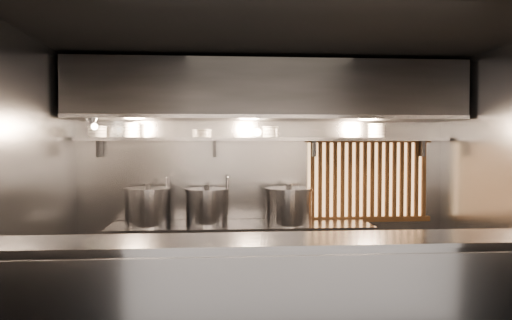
{
  "coord_description": "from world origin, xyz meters",
  "views": [
    {
      "loc": [
        -0.58,
        -4.59,
        1.84
      ],
      "look_at": [
        -0.17,
        0.55,
        1.66
      ],
      "focal_mm": 35.0,
      "sensor_mm": 36.0,
      "label": 1
    }
  ],
  "objects": [
    {
      "name": "bowl_stack_4",
      "position": [
        1.36,
        1.32,
        1.98
      ],
      "size": [
        0.22,
        0.22,
        0.17
      ],
      "color": "white",
      "rests_on": "bowl_shelf"
    },
    {
      "name": "wall_left",
      "position": [
        -2.25,
        0.0,
        1.4
      ],
      "size": [
        0.0,
        3.0,
        3.0
      ],
      "primitive_type": "plane",
      "rotation": [
        1.57,
        0.0,
        1.57
      ],
      "color": "gray",
      "rests_on": "floor"
    },
    {
      "name": "ceiling",
      "position": [
        0.0,
        0.0,
        2.8
      ],
      "size": [
        4.5,
        4.5,
        0.0
      ],
      "primitive_type": "plane",
      "rotation": [
        3.14,
        0.0,
        0.0
      ],
      "color": "black",
      "rests_on": "wall_back"
    },
    {
      "name": "heat_lamp",
      "position": [
        -1.9,
        0.85,
        2.07
      ],
      "size": [
        0.25,
        0.35,
        0.2
      ],
      "color": "gray",
      "rests_on": "exhaust_hood"
    },
    {
      "name": "exhaust_hood",
      "position": [
        0.0,
        1.1,
        2.42
      ],
      "size": [
        4.4,
        0.81,
        0.65
      ],
      "color": "#2D2D30",
      "rests_on": "ceiling"
    },
    {
      "name": "stock_pot_left",
      "position": [
        -1.35,
        1.11,
        1.12
      ],
      "size": [
        0.7,
        0.7,
        0.47
      ],
      "rotation": [
        0.0,
        0.0,
        0.39
      ],
      "color": "gray",
      "rests_on": "cooking_bench"
    },
    {
      "name": "wall_right",
      "position": [
        2.25,
        0.0,
        1.4
      ],
      "size": [
        0.0,
        3.0,
        3.0
      ],
      "primitive_type": "plane",
      "rotation": [
        1.57,
        0.0,
        -1.57
      ],
      "color": "gray",
      "rests_on": "floor"
    },
    {
      "name": "wall_back",
      "position": [
        0.0,
        1.5,
        1.4
      ],
      "size": [
        4.5,
        0.0,
        4.5
      ],
      "primitive_type": "plane",
      "rotation": [
        1.57,
        0.0,
        0.0
      ],
      "color": "gray",
      "rests_on": "floor"
    },
    {
      "name": "bowl_stack_1",
      "position": [
        -1.56,
        1.32,
        1.98
      ],
      "size": [
        0.2,
        0.2,
        0.17
      ],
      "color": "white",
      "rests_on": "bowl_shelf"
    },
    {
      "name": "cooking_bench",
      "position": [
        -0.3,
        1.13,
        0.45
      ],
      "size": [
        3.0,
        0.7,
        0.9
      ],
      "primitive_type": "cube",
      "color": "gray",
      "rests_on": "floor"
    },
    {
      "name": "bowl_stack_2",
      "position": [
        -0.75,
        1.32,
        1.95
      ],
      "size": [
        0.23,
        0.23,
        0.09
      ],
      "color": "white",
      "rests_on": "bowl_shelf"
    },
    {
      "name": "stock_pot_right",
      "position": [
        0.25,
        1.09,
        1.11
      ],
      "size": [
        0.62,
        0.62,
        0.46
      ],
      "rotation": [
        0.0,
        0.0,
        0.1
      ],
      "color": "gray",
      "rests_on": "cooking_bench"
    },
    {
      "name": "bowl_stack_3",
      "position": [
        0.07,
        1.32,
        1.97
      ],
      "size": [
        0.21,
        0.21,
        0.13
      ],
      "color": "white",
      "rests_on": "bowl_shelf"
    },
    {
      "name": "pendant_bulb",
      "position": [
        -0.1,
        1.2,
        1.96
      ],
      "size": [
        0.09,
        0.09,
        0.19
      ],
      "color": "#2D2D30",
      "rests_on": "exhaust_hood"
    },
    {
      "name": "serving_counter",
      "position": [
        0.0,
        -0.96,
        0.57
      ],
      "size": [
        4.5,
        0.56,
        1.13
      ],
      "color": "gray",
      "rests_on": "floor"
    },
    {
      "name": "faucet_left",
      "position": [
        -1.15,
        1.37,
        1.31
      ],
      "size": [
        0.04,
        0.3,
        0.5
      ],
      "color": "silver",
      "rests_on": "wall_back"
    },
    {
      "name": "bowl_stack_0",
      "position": [
        -1.95,
        1.32,
        1.97
      ],
      "size": [
        0.22,
        0.22,
        0.13
      ],
      "color": "white",
      "rests_on": "bowl_shelf"
    },
    {
      "name": "bowl_shelf",
      "position": [
        0.0,
        1.32,
        1.88
      ],
      "size": [
        4.4,
        0.34,
        0.04
      ],
      "primitive_type": "cube",
      "color": "gray",
      "rests_on": "wall_back"
    },
    {
      "name": "wood_screen",
      "position": [
        1.3,
        1.45,
        1.38
      ],
      "size": [
        1.56,
        0.09,
        1.04
      ],
      "color": "#FFBC72",
      "rests_on": "wall_back"
    },
    {
      "name": "stock_pot_mid",
      "position": [
        -0.69,
        1.16,
        1.11
      ],
      "size": [
        0.65,
        0.65,
        0.45
      ],
      "rotation": [
        0.0,
        0.0,
        -0.35
      ],
      "color": "gray",
      "rests_on": "cooking_bench"
    },
    {
      "name": "faucet_right",
      "position": [
        -0.45,
        1.37,
        1.31
      ],
      "size": [
        0.04,
        0.3,
        0.5
      ],
      "color": "silver",
      "rests_on": "wall_back"
    }
  ]
}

